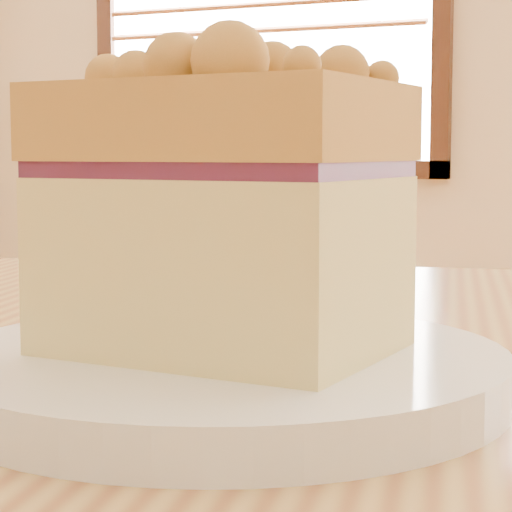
{
  "coord_description": "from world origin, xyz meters",
  "views": [
    {
      "loc": [
        -0.04,
        -0.33,
        0.84
      ],
      "look_at": [
        -0.2,
        0.03,
        0.8
      ],
      "focal_mm": 70.0,
      "sensor_mm": 36.0,
      "label": 1
    }
  ],
  "objects": [
    {
      "name": "plate",
      "position": [
        -0.2,
        -0.0,
        0.76
      ],
      "size": [
        0.21,
        0.21,
        0.02
      ],
      "color": "white",
      "rests_on": "cafe_table_main"
    },
    {
      "name": "cake_slice",
      "position": [
        -0.2,
        -0.0,
        0.82
      ],
      "size": [
        0.14,
        0.1,
        0.11
      ],
      "rotation": [
        0.0,
        0.0,
        -0.08
      ],
      "color": "#DCBE7C",
      "rests_on": "plate"
    }
  ]
}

